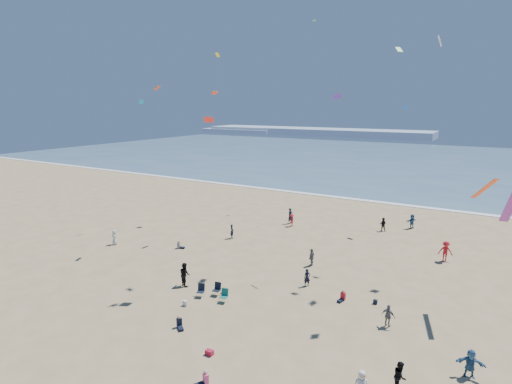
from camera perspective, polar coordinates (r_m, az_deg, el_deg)
The scene contains 13 objects.
ground at distance 25.35m, azimuth -14.25°, elevation -22.34°, with size 220.00×220.00×0.00m, color tan.
ocean at distance 111.43m, azimuth 22.35°, elevation 4.03°, with size 220.00×100.00×0.06m, color #476B84.
surf_line at distance 63.00m, azimuth 15.64°, elevation -1.21°, with size 220.00×1.20×0.08m, color white.
headland_far at distance 199.60m, azimuth 8.28°, elevation 8.53°, with size 110.00×20.00×3.20m, color #7A8EA8.
headland_near at distance 213.66m, azimuth -2.34°, elevation 8.72°, with size 40.00×14.00×2.00m, color #7A8EA8.
standing_flyers at distance 37.44m, azimuth 13.33°, elevation -9.04°, with size 38.00×32.07×1.94m.
seated_group at distance 28.45m, azimuth -3.40°, elevation -16.82°, with size 19.68×15.74×0.84m.
chair_cluster at distance 31.09m, azimuth -6.09°, elevation -14.04°, with size 2.75×1.53×1.00m.
white_tote at distance 30.48m, azimuth -10.08°, elevation -15.37°, with size 0.35×0.20×0.40m, color silver.
black_backpack at distance 31.94m, azimuth -4.57°, elevation -13.87°, with size 0.30×0.22×0.38m, color black.
cooler at distance 25.21m, azimuth -6.67°, elevation -21.82°, with size 0.45×0.30×0.30m, color #AA1831.
navy_bag at distance 31.53m, azimuth 16.67°, elevation -14.80°, with size 0.28×0.18×0.34m, color black.
kites_aloft at distance 28.44m, azimuth 19.42°, elevation 15.25°, with size 43.23×41.73×26.86m.
Camera 1 is at (15.17, -14.47, 14.25)m, focal length 28.00 mm.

